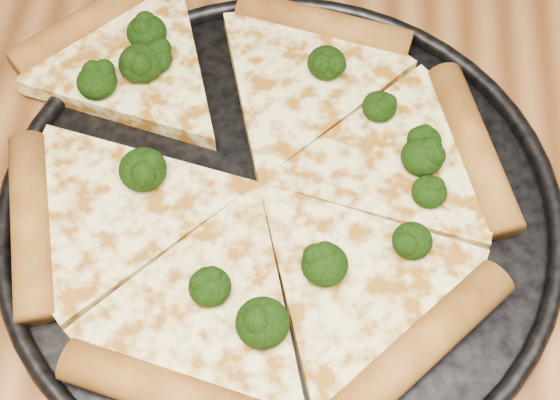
{
  "coord_description": "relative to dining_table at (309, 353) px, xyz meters",
  "views": [
    {
      "loc": [
        -0.0,
        -0.21,
        1.23
      ],
      "look_at": [
        -0.03,
        0.07,
        0.77
      ],
      "focal_mm": 50.16,
      "sensor_mm": 36.0,
      "label": 1
    }
  ],
  "objects": [
    {
      "name": "dining_table",
      "position": [
        0.0,
        0.0,
        0.0
      ],
      "size": [
        1.2,
        0.9,
        0.75
      ],
      "color": "brown",
      "rests_on": "ground"
    },
    {
      "name": "pizza_pan",
      "position": [
        -0.03,
        0.07,
        0.1
      ],
      "size": [
        0.39,
        0.39,
        0.02
      ],
      "color": "black",
      "rests_on": "dining_table"
    },
    {
      "name": "pizza",
      "position": [
        -0.05,
        0.08,
        0.11
      ],
      "size": [
        0.39,
        0.38,
        0.03
      ],
      "rotation": [
        0.0,
        0.0,
        -0.23
      ],
      "color": "#FFF39C",
      "rests_on": "pizza_pan"
    },
    {
      "name": "broccoli_florets",
      "position": [
        -0.05,
        0.1,
        0.12
      ],
      "size": [
        0.27,
        0.26,
        0.03
      ],
      "color": "black",
      "rests_on": "pizza"
    }
  ]
}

